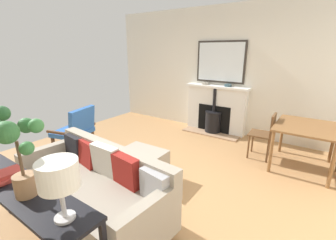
# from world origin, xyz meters

# --- Properties ---
(ground_plane) EXTENTS (5.32, 5.71, 0.01)m
(ground_plane) POSITION_xyz_m (0.00, 0.00, -0.00)
(ground_plane) COLOR #A87A4C
(wall_left) EXTENTS (0.12, 5.71, 2.79)m
(wall_left) POSITION_xyz_m (-2.66, 0.00, 1.39)
(wall_left) COLOR beige
(wall_left) RESTS_ON ground
(fireplace) EXTENTS (0.54, 1.45, 1.09)m
(fireplace) POSITION_xyz_m (-2.45, 0.02, 0.48)
(fireplace) COLOR #9E7A5B
(fireplace) RESTS_ON ground
(mirror_over_mantel) EXTENTS (0.04, 1.12, 0.91)m
(mirror_over_mantel) POSITION_xyz_m (-2.57, 0.02, 1.60)
(mirror_over_mantel) COLOR #2D2823
(mantel_bowl_near) EXTENTS (0.16, 0.16, 0.04)m
(mantel_bowl_near) POSITION_xyz_m (-2.48, -0.29, 1.11)
(mantel_bowl_near) COLOR #9E9384
(mantel_bowl_near) RESTS_ON fireplace
(mantel_bowl_far) EXTENTS (0.15, 0.15, 0.06)m
(mantel_bowl_far) POSITION_xyz_m (-2.48, 0.26, 1.12)
(mantel_bowl_far) COLOR #334C56
(mantel_bowl_far) RESTS_ON fireplace
(sofa) EXTENTS (0.98, 2.02, 0.82)m
(sofa) POSITION_xyz_m (1.01, 0.06, 0.36)
(sofa) COLOR #B2B2B7
(sofa) RESTS_ON ground
(ottoman) EXTENTS (0.54, 0.69, 0.42)m
(ottoman) POSITION_xyz_m (0.05, -0.06, 0.25)
(ottoman) COLOR #B2B2B7
(ottoman) RESTS_ON ground
(armchair_accent) EXTENTS (0.79, 0.73, 0.87)m
(armchair_accent) POSITION_xyz_m (0.08, -1.62, 0.49)
(armchair_accent) COLOR #4C3321
(armchair_accent) RESTS_ON ground
(console_table) EXTENTS (0.36, 1.78, 0.76)m
(console_table) POSITION_xyz_m (1.73, 0.05, 0.67)
(console_table) COLOR black
(console_table) RESTS_ON ground
(table_lamp_far_end) EXTENTS (0.26, 0.26, 0.44)m
(table_lamp_far_end) POSITION_xyz_m (1.73, 0.72, 1.09)
(table_lamp_far_end) COLOR #B2B2B7
(table_lamp_far_end) RESTS_ON console_table
(potted_plant) EXTENTS (0.46, 0.50, 0.70)m
(potted_plant) POSITION_xyz_m (1.79, 0.23, 1.19)
(potted_plant) COLOR #99704C
(potted_plant) RESTS_ON console_table
(book_stack) EXTENTS (0.28, 0.25, 0.07)m
(book_stack) POSITION_xyz_m (1.74, -0.17, 0.80)
(book_stack) COLOR #B23833
(book_stack) RESTS_ON console_table
(dining_table) EXTENTS (1.03, 0.89, 0.72)m
(dining_table) POSITION_xyz_m (-1.65, 1.90, 0.63)
(dining_table) COLOR brown
(dining_table) RESTS_ON ground
(dining_chair_near_fireplace) EXTENTS (0.42, 0.42, 0.82)m
(dining_chair_near_fireplace) POSITION_xyz_m (-1.65, 1.31, 0.49)
(dining_chair_near_fireplace) COLOR brown
(dining_chair_near_fireplace) RESTS_ON ground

